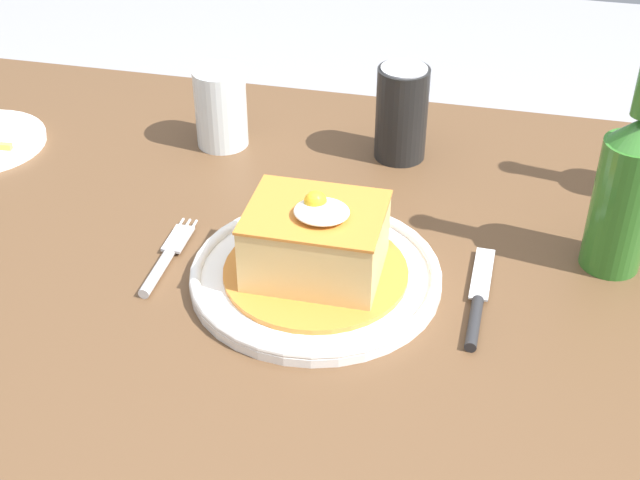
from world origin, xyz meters
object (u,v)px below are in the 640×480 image
object	(u,v)px
soda_can	(402,113)
knife	(477,308)
fork	(164,261)
beer_bottle_green	(626,186)
main_plate	(316,275)
drinking_glass	(221,113)

from	to	relation	value
soda_can	knife	bearing A→B (deg)	-67.24
fork	soda_can	size ratio (longest dim) A/B	1.14
knife	beer_bottle_green	bearing A→B (deg)	41.08
main_plate	knife	size ratio (longest dim) A/B	1.61
beer_bottle_green	main_plate	bearing A→B (deg)	-161.32
main_plate	knife	world-z (taller)	main_plate
soda_can	beer_bottle_green	world-z (taller)	beer_bottle_green
fork	soda_can	distance (m)	0.37
fork	soda_can	xyz separation A→B (m)	(0.21, 0.29, 0.06)
main_plate	beer_bottle_green	world-z (taller)	beer_bottle_green
knife	drinking_glass	xyz separation A→B (m)	(-0.36, 0.28, 0.04)
main_plate	soda_can	xyz separation A→B (m)	(0.05, 0.28, 0.05)
fork	beer_bottle_green	xyz separation A→B (m)	(0.47, 0.11, 0.09)
main_plate	drinking_glass	distance (m)	0.33
knife	beer_bottle_green	size ratio (longest dim) A/B	0.62
beer_bottle_green	knife	bearing A→B (deg)	-138.92
main_plate	beer_bottle_green	bearing A→B (deg)	18.68
beer_bottle_green	fork	bearing A→B (deg)	-166.48
main_plate	fork	world-z (taller)	main_plate
fork	knife	world-z (taller)	same
knife	fork	bearing A→B (deg)	179.45
drinking_glass	fork	bearing A→B (deg)	-85.25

